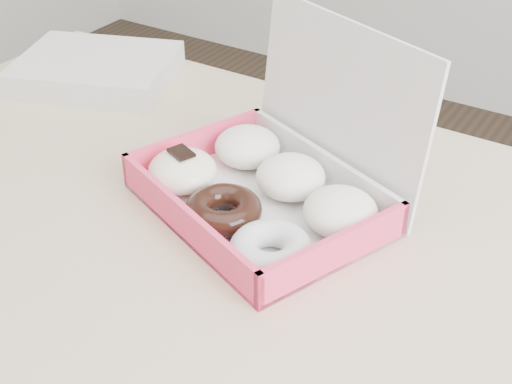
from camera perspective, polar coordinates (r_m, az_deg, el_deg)
The scene contains 3 objects.
table at distance 0.83m, azimuth -2.65°, elevation -9.19°, with size 1.20×0.80×0.75m.
donut_box at distance 0.83m, azimuth 0.97°, elevation 0.82°, with size 0.35×0.32×0.20m.
newspapers at distance 1.18m, azimuth -12.68°, elevation 9.59°, with size 0.24×0.19×0.04m, color silver.
Camera 1 is at (0.35, -0.49, 1.24)m, focal length 50.00 mm.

